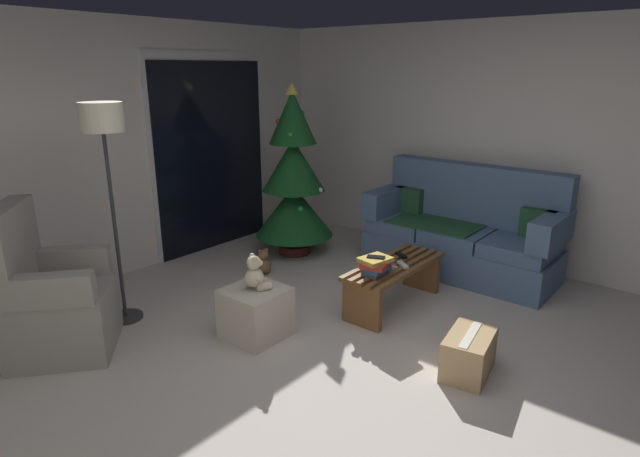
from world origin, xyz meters
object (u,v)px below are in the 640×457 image
(armchair, at_px, (53,301))
(christmas_tree, at_px, (294,181))
(teddy_bear_cream, at_px, (255,275))
(teddy_bear_chestnut_by_tree, at_px, (263,264))
(book_stack, at_px, (376,265))
(cell_phone, at_px, (376,257))
(remote_silver, at_px, (389,267))
(coffee_table, at_px, (394,278))
(floor_lamp, at_px, (104,139))
(remote_white, at_px, (403,265))
(cardboard_box_taped_mid_floor, at_px, (469,354))
(couch, at_px, (462,233))
(ottoman, at_px, (256,312))
(remote_black, at_px, (401,255))
(remote_graphite, at_px, (390,261))

(armchair, bearing_deg, christmas_tree, 1.73)
(teddy_bear_cream, xyz_separation_m, teddy_bear_chestnut_by_tree, (0.92, 0.86, -0.39))
(book_stack, relative_size, cell_phone, 1.96)
(remote_silver, relative_size, christmas_tree, 0.08)
(teddy_bear_chestnut_by_tree, bearing_deg, coffee_table, -81.13)
(floor_lamp, bearing_deg, coffee_table, -44.57)
(remote_white, bearing_deg, teddy_bear_chestnut_by_tree, 132.49)
(cardboard_box_taped_mid_floor, bearing_deg, couch, 26.54)
(ottoman, bearing_deg, floor_lamp, 115.05)
(remote_silver, relative_size, teddy_bear_chestnut_by_tree, 0.55)
(remote_black, height_order, floor_lamp, floor_lamp)
(armchair, relative_size, floor_lamp, 0.63)
(remote_white, xyz_separation_m, teddy_bear_cream, (-1.14, 0.63, 0.11))
(remote_black, bearing_deg, couch, -155.81)
(remote_silver, distance_m, remote_white, 0.13)
(floor_lamp, bearing_deg, couch, -31.05)
(christmas_tree, height_order, armchair, christmas_tree)
(teddy_bear_cream, bearing_deg, coffee_table, -25.80)
(coffee_table, xyz_separation_m, christmas_tree, (0.47, 1.61, 0.57))
(remote_black, relative_size, armchair, 0.14)
(ottoman, relative_size, cardboard_box_taped_mid_floor, 0.89)
(remote_silver, distance_m, teddy_bear_cream, 1.17)
(teddy_bear_cream, relative_size, cardboard_box_taped_mid_floor, 0.57)
(couch, relative_size, book_stack, 6.88)
(remote_white, bearing_deg, cardboard_box_taped_mid_floor, -89.40)
(book_stack, distance_m, teddy_bear_chestnut_by_tree, 1.47)
(book_stack, relative_size, christmas_tree, 0.15)
(remote_black, distance_m, book_stack, 0.53)
(couch, relative_size, remote_white, 12.47)
(coffee_table, height_order, remote_black, remote_black)
(remote_silver, relative_size, cell_phone, 1.08)
(cell_phone, bearing_deg, coffee_table, -21.72)
(book_stack, height_order, cell_phone, cell_phone)
(christmas_tree, distance_m, ottoman, 2.03)
(remote_graphite, relative_size, ottoman, 0.35)
(book_stack, height_order, cardboard_box_taped_mid_floor, book_stack)
(cell_phone, xyz_separation_m, christmas_tree, (0.79, 1.62, 0.28))
(ottoman, bearing_deg, remote_white, -28.90)
(ottoman, height_order, teddy_bear_cream, teddy_bear_cream)
(floor_lamp, distance_m, teddy_bear_chestnut_by_tree, 2.00)
(couch, relative_size, teddy_bear_cream, 6.82)
(cell_phone, xyz_separation_m, teddy_bear_chestnut_by_tree, (0.10, 1.42, -0.44))
(coffee_table, relative_size, floor_lamp, 0.62)
(teddy_bear_cream, bearing_deg, book_stack, -34.64)
(remote_graphite, distance_m, ottoman, 1.28)
(floor_lamp, relative_size, teddy_bear_cream, 6.25)
(remote_graphite, distance_m, floor_lamp, 2.53)
(cell_phone, relative_size, teddy_bear_cream, 0.50)
(teddy_bear_chestnut_by_tree, xyz_separation_m, cardboard_box_taped_mid_floor, (-0.37, -2.37, 0.03))
(remote_graphite, bearing_deg, teddy_bear_chestnut_by_tree, 72.10)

